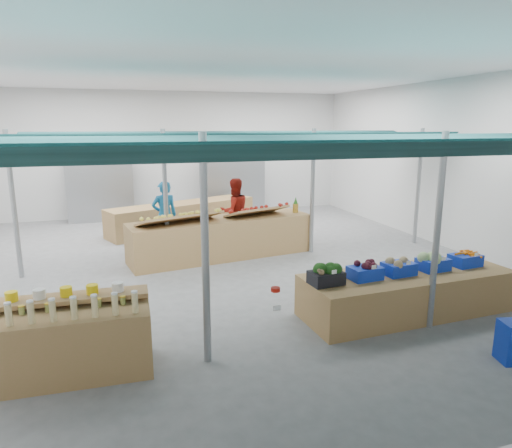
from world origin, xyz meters
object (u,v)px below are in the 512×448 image
at_px(vendor_left, 165,216).
at_px(vendor_right, 234,212).
at_px(bottle_shelf, 73,339).
at_px(fruit_counter, 222,238).
at_px(veg_counter, 407,293).

xyz_separation_m(vendor_left, vendor_right, (1.80, 0.00, 0.00)).
distance_m(bottle_shelf, fruit_counter, 5.38).
relative_size(veg_counter, fruit_counter, 0.82).
height_order(bottle_shelf, vendor_left, vendor_left).
height_order(vendor_left, vendor_right, same).
height_order(bottle_shelf, veg_counter, bottle_shelf).
xyz_separation_m(veg_counter, vendor_left, (-3.39, 5.23, 0.52)).
relative_size(fruit_counter, vendor_left, 2.50).
bearing_deg(fruit_counter, vendor_left, 128.13).
height_order(bottle_shelf, vendor_right, vendor_right).
bearing_deg(vendor_right, veg_counter, 97.55).
height_order(fruit_counter, vendor_left, vendor_left).
height_order(veg_counter, fruit_counter, fruit_counter).
xyz_separation_m(fruit_counter, vendor_right, (0.60, 1.10, 0.40)).
bearing_deg(vendor_right, bottle_shelf, 48.21).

